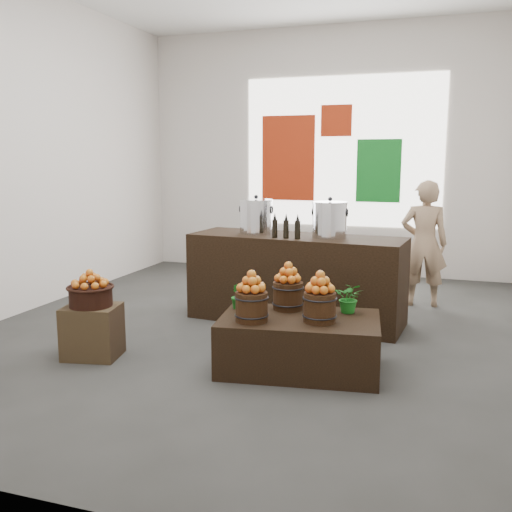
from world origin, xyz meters
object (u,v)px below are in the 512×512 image
(stock_pot_center, at_px, (330,221))
(stock_pot_left, at_px, (256,217))
(crate, at_px, (92,332))
(wicker_basket, at_px, (91,297))
(counter, at_px, (296,279))
(display_table, at_px, (299,343))
(shopper, at_px, (424,244))

(stock_pot_center, bearing_deg, stock_pot_left, 174.66)
(crate, bearing_deg, stock_pot_left, 60.88)
(wicker_basket, height_order, stock_pot_center, stock_pot_center)
(counter, relative_size, stock_pot_left, 6.47)
(crate, relative_size, display_table, 0.36)
(counter, distance_m, shopper, 1.87)
(counter, bearing_deg, stock_pot_center, 0.00)
(crate, xyz_separation_m, wicker_basket, (0.00, 0.00, 0.35))
(wicker_basket, height_order, counter, counter)
(crate, height_order, shopper, shopper)
(display_table, bearing_deg, shopper, 63.14)
(counter, distance_m, stock_pot_center, 0.80)
(display_table, xyz_separation_m, stock_pot_left, (-0.93, 1.57, 0.96))
(display_table, height_order, counter, counter)
(crate, distance_m, display_table, 1.99)
(display_table, xyz_separation_m, counter, (-0.42, 1.52, 0.26))
(stock_pot_center, bearing_deg, crate, -137.37)
(crate, bearing_deg, counter, 49.67)
(counter, bearing_deg, shopper, 46.79)
(counter, xyz_separation_m, shopper, (1.38, 1.22, 0.31))
(stock_pot_left, bearing_deg, display_table, -59.31)
(stock_pot_left, height_order, stock_pot_center, same)
(display_table, xyz_separation_m, stock_pot_center, (-0.03, 1.48, 0.96))
(wicker_basket, distance_m, stock_pot_center, 2.71)
(display_table, relative_size, stock_pot_center, 3.68)
(display_table, bearing_deg, counter, 98.02)
(wicker_basket, distance_m, display_table, 2.03)
(wicker_basket, height_order, shopper, shopper)
(display_table, height_order, shopper, shopper)
(stock_pot_center, xyz_separation_m, shopper, (0.99, 1.26, -0.39))
(display_table, xyz_separation_m, shopper, (0.96, 2.74, 0.57))
(stock_pot_left, distance_m, shopper, 2.26)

